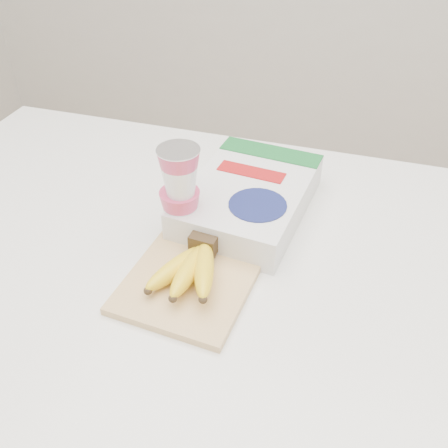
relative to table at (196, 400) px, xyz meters
name	(u,v)px	position (x,y,z in m)	size (l,w,h in m)	color
room	(175,48)	(0.00, 0.00, 0.86)	(4.00, 4.00, 4.00)	tan
table	(196,400)	(0.00, 0.00, 0.00)	(1.31, 0.87, 0.98)	white
cutting_board	(196,272)	(0.04, -0.06, 0.50)	(0.20, 0.28, 0.01)	#DEAE79
bananas	(192,265)	(0.04, -0.08, 0.53)	(0.13, 0.17, 0.06)	#382816
yogurt_stack	(180,189)	(-0.02, 0.03, 0.60)	(0.08, 0.08, 0.17)	white
cereal_box	(249,197)	(0.08, 0.14, 0.53)	(0.25, 0.34, 0.07)	white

